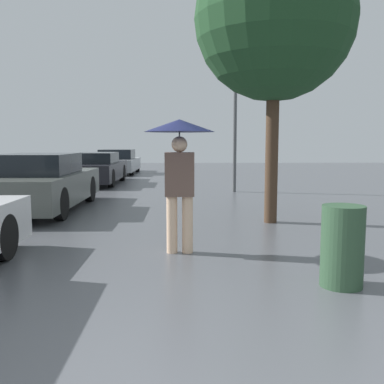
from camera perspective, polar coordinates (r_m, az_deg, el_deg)
name	(u,v)px	position (r m, az deg, el deg)	size (l,w,h in m)	color
pedestrian	(179,151)	(5.81, -1.68, 5.47)	(0.95, 0.95, 1.83)	beige
parked_car_second	(41,183)	(10.20, -19.45, 1.09)	(1.74, 4.34, 1.28)	#4C514C
parked_car_third	(97,169)	(16.20, -12.50, 3.05)	(1.63, 4.44, 1.16)	black
parked_car_farthest	(118,162)	(21.50, -9.85, 3.94)	(1.82, 4.34, 1.18)	#9EA3A8
tree	(275,20)	(8.51, 10.95, 21.55)	(2.93, 2.93, 5.21)	#473323
street_lamp	(235,88)	(13.35, 5.80, 13.62)	(0.36, 0.36, 4.51)	#515456
trash_bin	(342,246)	(4.81, 19.41, -6.83)	(0.45, 0.45, 0.87)	#2D4C33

